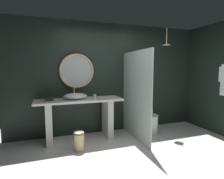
# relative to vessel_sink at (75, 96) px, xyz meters

# --- Properties ---
(ground_plane) EXTENTS (5.76, 5.76, 0.00)m
(ground_plane) POSITION_rel_vessel_sink_xyz_m (0.90, -1.55, -0.96)
(ground_plane) COLOR silver
(back_wall_panel) EXTENTS (4.80, 0.10, 2.60)m
(back_wall_panel) POSITION_rel_vessel_sink_xyz_m (0.90, 0.35, 0.34)
(back_wall_panel) COLOR #1E2823
(back_wall_panel) RESTS_ON ground_plane
(side_wall_right) EXTENTS (0.10, 2.47, 2.60)m
(side_wall_right) POSITION_rel_vessel_sink_xyz_m (3.25, -0.79, 0.34)
(side_wall_right) COLOR #1E2823
(side_wall_right) RESTS_ON ground_plane
(vanity_counter) EXTENTS (1.83, 0.60, 0.89)m
(vanity_counter) POSITION_rel_vessel_sink_xyz_m (0.08, -0.02, -0.40)
(vanity_counter) COLOR silver
(vanity_counter) RESTS_ON ground_plane
(vessel_sink) EXTENTS (0.50, 0.41, 0.24)m
(vessel_sink) POSITION_rel_vessel_sink_xyz_m (0.00, 0.00, 0.00)
(vessel_sink) COLOR white
(vessel_sink) RESTS_ON vanity_counter
(tumbler_cup) EXTENTS (0.08, 0.08, 0.08)m
(tumbler_cup) POSITION_rel_vessel_sink_xyz_m (0.43, 0.02, -0.02)
(tumbler_cup) COLOR silver
(tumbler_cup) RESTS_ON vanity_counter
(tissue_box) EXTENTS (0.17, 0.14, 0.06)m
(tissue_box) POSITION_rel_vessel_sink_xyz_m (-0.52, -0.04, -0.03)
(tissue_box) COLOR #282D28
(tissue_box) RESTS_ON vanity_counter
(round_wall_mirror) EXTENTS (0.78, 0.06, 0.78)m
(round_wall_mirror) POSITION_rel_vessel_sink_xyz_m (0.08, 0.26, 0.53)
(round_wall_mirror) COLOR #D6B77F
(shower_glass_panel) EXTENTS (0.02, 1.33, 1.91)m
(shower_glass_panel) POSITION_rel_vessel_sink_xyz_m (1.24, -0.37, 0.00)
(shower_glass_panel) COLOR silver
(shower_glass_panel) RESTS_ON ground_plane
(rain_shower_head) EXTENTS (0.19, 0.19, 0.41)m
(rain_shower_head) POSITION_rel_vessel_sink_xyz_m (2.19, -0.09, 1.19)
(rain_shower_head) COLOR #D6B77F
(toilet) EXTENTS (0.41, 0.60, 0.54)m
(toilet) POSITION_rel_vessel_sink_xyz_m (1.71, -0.12, -0.69)
(toilet) COLOR white
(toilet) RESTS_ON ground_plane
(waste_bin) EXTENTS (0.20, 0.20, 0.38)m
(waste_bin) POSITION_rel_vessel_sink_xyz_m (-0.02, -0.56, -0.77)
(waste_bin) COLOR #D6B77F
(waste_bin) RESTS_ON ground_plane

